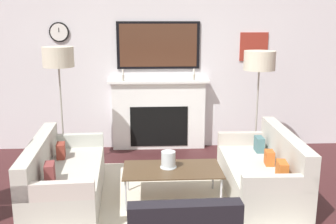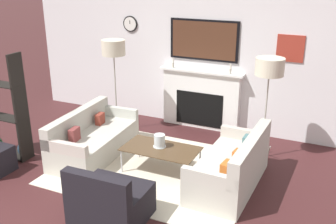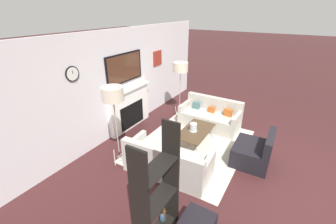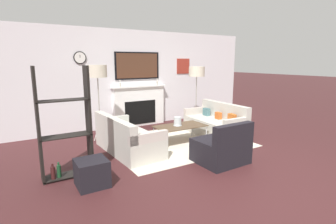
# 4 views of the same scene
# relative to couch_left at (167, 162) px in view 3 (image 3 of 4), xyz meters

# --- Properties ---
(ground_plane) EXTENTS (60.00, 60.00, 0.00)m
(ground_plane) POSITION_rel_couch_left_xyz_m (1.20, -2.33, -0.27)
(ground_plane) COLOR #3D1C1D
(fireplace_wall) EXTENTS (7.59, 0.28, 2.70)m
(fireplace_wall) POSITION_rel_couch_left_xyz_m (1.20, 2.04, 0.96)
(fireplace_wall) COLOR silver
(fireplace_wall) RESTS_ON ground_plane
(area_rug) EXTENTS (3.02, 2.42, 0.01)m
(area_rug) POSITION_rel_couch_left_xyz_m (1.20, 0.00, -0.27)
(area_rug) COLOR beige
(area_rug) RESTS_ON ground_plane
(couch_left) EXTENTS (0.88, 1.79, 0.76)m
(couch_left) POSITION_rel_couch_left_xyz_m (0.00, 0.00, 0.00)
(couch_left) COLOR #BAB6AB
(couch_left) RESTS_ON ground_plane
(couch_right) EXTENTS (0.82, 1.68, 0.81)m
(couch_right) POSITION_rel_couch_left_xyz_m (2.41, 0.00, 0.01)
(couch_right) COLOR #BAB6AB
(couch_right) RESTS_ON ground_plane
(armchair) EXTENTS (0.89, 0.78, 0.79)m
(armchair) POSITION_rel_couch_left_xyz_m (1.27, -1.45, -0.01)
(armchair) COLOR black
(armchair) RESTS_ON ground_plane
(coffee_table) EXTENTS (1.16, 0.63, 0.40)m
(coffee_table) POSITION_rel_couch_left_xyz_m (1.29, -0.04, 0.10)
(coffee_table) COLOR #4C3823
(coffee_table) RESTS_ON ground_plane
(hurricane_candle) EXTENTS (0.20, 0.20, 0.20)m
(hurricane_candle) POSITION_rel_couch_left_xyz_m (1.25, 0.01, 0.21)
(hurricane_candle) COLOR silver
(hurricane_candle) RESTS_ON coffee_table
(floor_lamp_left) EXTENTS (0.43, 0.43, 1.77)m
(floor_lamp_left) POSITION_rel_couch_left_xyz_m (-0.21, 1.11, 1.33)
(floor_lamp_left) COLOR #9E998E
(floor_lamp_left) RESTS_ON ground_plane
(floor_lamp_right) EXTENTS (0.45, 0.45, 1.70)m
(floor_lamp_right) POSITION_rel_couch_left_xyz_m (2.62, 1.11, 1.27)
(floor_lamp_right) COLOR #9E998E
(floor_lamp_right) RESTS_ON ground_plane
(shelf_unit) EXTENTS (0.79, 0.28, 1.78)m
(shelf_unit) POSITION_rel_couch_left_xyz_m (-1.27, -0.60, 0.51)
(shelf_unit) COLOR black
(shelf_unit) RESTS_ON ground_plane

